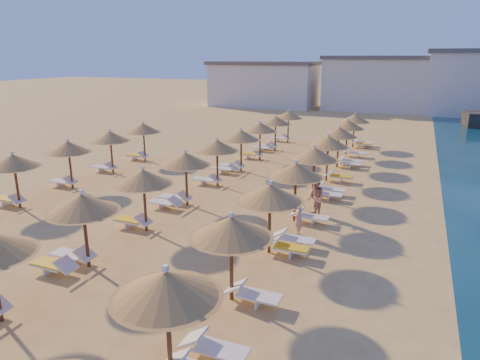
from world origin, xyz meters
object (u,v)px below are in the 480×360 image
at_px(parasol_row_west, 186,160).
at_px(beachgoer_b, 316,198).
at_px(parasol_row_east, 296,171).
at_px(beachgoer_a, 298,218).

relative_size(parasol_row_west, beachgoer_b, 20.69).
relative_size(parasol_row_east, parasol_row_west, 1.00).
bearing_deg(parasol_row_east, beachgoer_b, 50.66).
distance_m(parasol_row_east, beachgoer_a, 2.29).
distance_m(beachgoer_a, beachgoer_b, 2.48).
height_order(parasol_row_east, beachgoer_b, parasol_row_east).
relative_size(parasol_row_east, beachgoer_b, 20.69).
xyz_separation_m(parasol_row_west, beachgoer_b, (6.31, 0.90, -1.42)).
bearing_deg(beachgoer_b, beachgoer_a, -42.41).
height_order(parasol_row_west, beachgoer_a, parasol_row_west).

